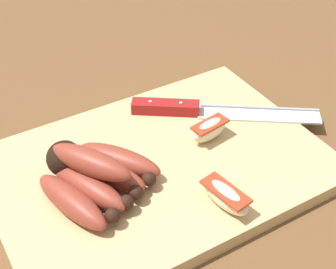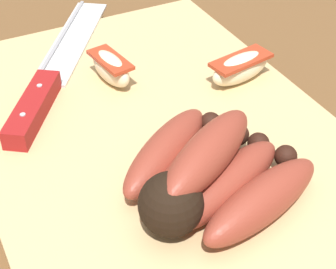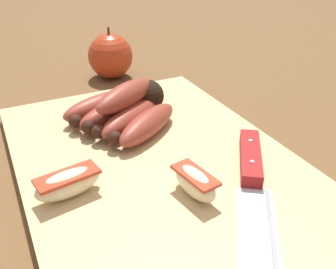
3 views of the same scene
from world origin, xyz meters
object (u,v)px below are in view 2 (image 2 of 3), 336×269
chefs_knife (49,81)px  apple_wedge_middle (111,68)px  apple_wedge_near (241,67)px  banana_bunch (207,174)px

chefs_knife → apple_wedge_middle: 0.06m
apple_wedge_near → chefs_knife: bearing=-113.7°
banana_bunch → apple_wedge_middle: (-0.18, -0.00, -0.00)m
banana_bunch → apple_wedge_middle: banana_bunch is taller
apple_wedge_near → apple_wedge_middle: 0.13m
banana_bunch → apple_wedge_near: size_ratio=2.22×
apple_wedge_near → apple_wedge_middle: (-0.06, -0.11, 0.00)m
banana_bunch → apple_wedge_near: 0.16m
banana_bunch → apple_wedge_middle: size_ratio=2.62×
banana_bunch → chefs_knife: banana_bunch is taller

